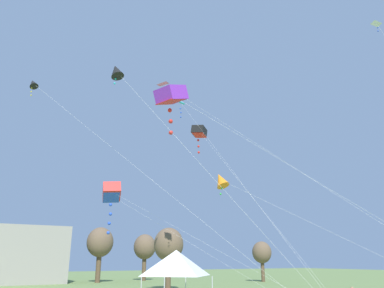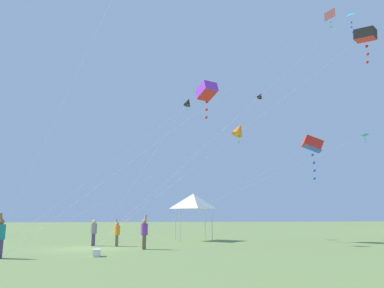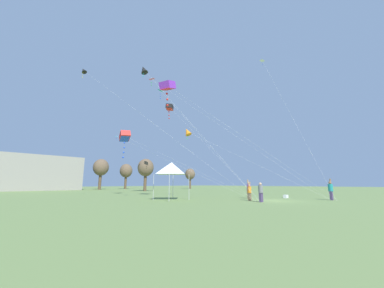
% 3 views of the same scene
% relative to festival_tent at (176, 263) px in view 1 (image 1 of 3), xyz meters
% --- Properties ---
extents(tree_near_right, '(3.07, 3.07, 6.21)m').
position_rel_festival_tent_xyz_m(tree_near_right, '(32.47, 30.94, 1.21)').
color(tree_near_right, brown).
rests_on(tree_near_right, ground).
extents(tree_far_centre, '(3.74, 3.74, 7.56)m').
position_rel_festival_tent_xyz_m(tree_far_centre, '(17.54, 43.74, 2.17)').
color(tree_far_centre, brown).
rests_on(tree_far_centre, ground).
extents(tree_far_right, '(3.48, 3.48, 7.03)m').
position_rel_festival_tent_xyz_m(tree_far_right, '(11.68, 23.51, 1.79)').
color(tree_far_right, brown).
rests_on(tree_far_right, ground).
extents(tree_far_left, '(4.09, 4.09, 8.26)m').
position_rel_festival_tent_xyz_m(tree_far_left, '(9.15, 42.00, 2.67)').
color(tree_far_left, brown).
rests_on(tree_far_left, ground).
extents(festival_tent, '(2.87, 2.87, 3.83)m').
position_rel_festival_tent_xyz_m(festival_tent, '(0.00, 0.00, 0.00)').
color(festival_tent, '#B7B7BC').
rests_on(festival_tent, ground).
extents(kite_pink_delta_0, '(7.25, 23.05, 19.29)m').
position_rel_festival_tent_xyz_m(kite_pink_delta_0, '(4.39, 10.94, 15.61)').
color(kite_pink_delta_0, silver).
rests_on(kite_pink_delta_0, ground).
extents(kite_white_delta_1, '(6.63, 10.05, 22.19)m').
position_rel_festival_tent_xyz_m(kite_white_delta_1, '(17.02, -2.61, 18.26)').
color(kite_white_delta_1, silver).
rests_on(kite_white_delta_1, ground).
extents(kite_red_box_2, '(8.46, 17.10, 9.23)m').
position_rel_festival_tent_xyz_m(kite_red_box_2, '(0.13, 11.06, 5.18)').
color(kite_red_box_2, silver).
rests_on(kite_red_box_2, ground).
extents(kite_cyan_delta_3, '(3.06, 19.77, 18.10)m').
position_rel_festival_tent_xyz_m(kite_cyan_delta_3, '(6.52, 11.37, 14.35)').
color(kite_cyan_delta_3, silver).
rests_on(kite_cyan_delta_3, ground).
extents(kite_black_diamond_4, '(11.36, 16.74, 15.68)m').
position_rel_festival_tent_xyz_m(kite_black_diamond_4, '(-6.76, 8.85, 11.95)').
color(kite_black_diamond_4, silver).
rests_on(kite_black_diamond_4, ground).
extents(kite_cyan_delta_5, '(4.25, 22.75, 9.48)m').
position_rel_festival_tent_xyz_m(kite_cyan_delta_5, '(1.18, 15.07, 5.77)').
color(kite_cyan_delta_5, silver).
rests_on(kite_cyan_delta_5, ground).
extents(kite_black_diamond_6, '(8.24, 8.48, 13.51)m').
position_rel_festival_tent_xyz_m(kite_black_diamond_6, '(-3.68, 0.16, 9.78)').
color(kite_black_diamond_6, silver).
rests_on(kite_black_diamond_6, ground).
extents(kite_black_box_7, '(4.98, 19.78, 15.55)m').
position_rel_festival_tent_xyz_m(kite_black_box_7, '(8.42, 11.26, 11.79)').
color(kite_black_box_7, silver).
rests_on(kite_black_box_7, ground).
extents(kite_purple_box_8, '(12.18, 14.25, 13.62)m').
position_rel_festival_tent_xyz_m(kite_purple_box_8, '(0.17, 1.20, 9.66)').
color(kite_purple_box_8, silver).
rests_on(kite_purple_box_8, ground).
extents(kite_orange_diamond_9, '(6.88, 14.99, 9.04)m').
position_rel_festival_tent_xyz_m(kite_orange_diamond_9, '(4.71, 2.61, 5.19)').
color(kite_orange_diamond_9, silver).
rests_on(kite_orange_diamond_9, ground).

